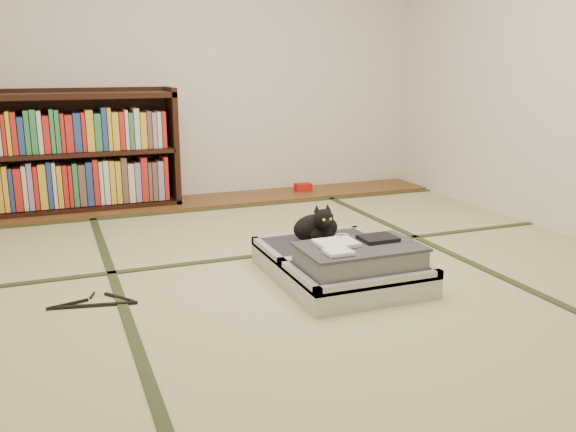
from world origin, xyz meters
name	(u,v)px	position (x,y,z in m)	size (l,w,h in m)	color
floor	(303,274)	(0.00, 0.00, 0.00)	(4.50, 4.50, 0.00)	tan
wood_strip	(212,200)	(0.00, 2.00, 0.01)	(4.00, 0.50, 0.02)	brown
red_item	(303,187)	(0.86, 2.03, 0.06)	(0.15, 0.09, 0.07)	#B4150E
room_shell	(304,0)	(0.00, 0.00, 1.46)	(4.50, 4.50, 4.50)	white
tatami_borders	(272,249)	(0.00, 0.49, 0.00)	(4.00, 4.50, 0.01)	#2D381E
bookcase	(79,155)	(-1.05, 2.07, 0.45)	(1.54, 0.35, 0.99)	black
suitcase	(342,264)	(0.16, -0.18, 0.10)	(0.70, 0.93, 0.28)	#BCBCC2
cat	(318,228)	(0.14, 0.11, 0.23)	(0.31, 0.31, 0.25)	black
cable_coil	(342,237)	(0.32, 0.15, 0.14)	(0.10, 0.10, 0.02)	white
hanger	(94,303)	(-1.13, -0.04, 0.01)	(0.42, 0.23, 0.01)	black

